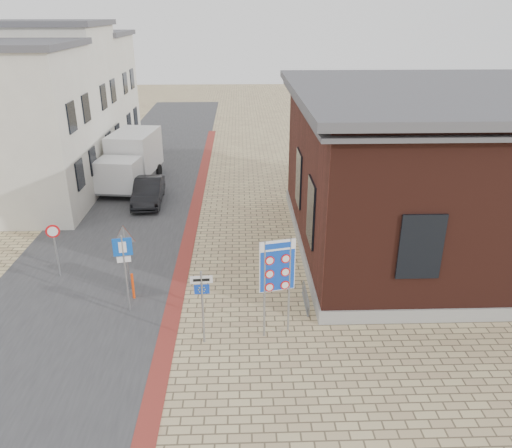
{
  "coord_description": "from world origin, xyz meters",
  "views": [
    {
      "loc": [
        0.41,
        -12.86,
        9.58
      ],
      "look_at": [
        0.96,
        4.36,
        2.2
      ],
      "focal_mm": 35.0,
      "sensor_mm": 36.0,
      "label": 1
    }
  ],
  "objects_px": {
    "sedan": "(148,191)",
    "border_sign": "(277,268)",
    "essen_sign": "(202,296)",
    "box_truck": "(131,159)",
    "parking_sign": "(124,260)",
    "bollard": "(133,286)"
  },
  "relations": [
    {
      "from": "border_sign",
      "to": "sedan",
      "type": "bearing_deg",
      "value": 103.12
    },
    {
      "from": "box_truck",
      "to": "bollard",
      "type": "relative_size",
      "value": 5.97
    },
    {
      "from": "essen_sign",
      "to": "parking_sign",
      "type": "relative_size",
      "value": 0.88
    },
    {
      "from": "sedan",
      "to": "box_truck",
      "type": "relative_size",
      "value": 0.68
    },
    {
      "from": "sedan",
      "to": "essen_sign",
      "type": "relative_size",
      "value": 1.62
    },
    {
      "from": "bollard",
      "to": "parking_sign",
      "type": "bearing_deg",
      "value": -90.0
    },
    {
      "from": "sedan",
      "to": "parking_sign",
      "type": "relative_size",
      "value": 1.42
    },
    {
      "from": "border_sign",
      "to": "parking_sign",
      "type": "distance_m",
      "value": 5.22
    },
    {
      "from": "box_truck",
      "to": "border_sign",
      "type": "distance_m",
      "value": 17.01
    },
    {
      "from": "border_sign",
      "to": "essen_sign",
      "type": "relative_size",
      "value": 1.33
    },
    {
      "from": "box_truck",
      "to": "parking_sign",
      "type": "xyz_separation_m",
      "value": [
        2.51,
        -13.75,
        0.42
      ]
    },
    {
      "from": "parking_sign",
      "to": "bollard",
      "type": "xyz_separation_m",
      "value": [
        0.0,
        0.8,
        -1.47
      ]
    },
    {
      "from": "sedan",
      "to": "essen_sign",
      "type": "height_order",
      "value": "essen_sign"
    },
    {
      "from": "box_truck",
      "to": "parking_sign",
      "type": "bearing_deg",
      "value": -72.41
    },
    {
      "from": "box_truck",
      "to": "parking_sign",
      "type": "relative_size",
      "value": 2.1
    },
    {
      "from": "box_truck",
      "to": "parking_sign",
      "type": "distance_m",
      "value": 13.98
    },
    {
      "from": "sedan",
      "to": "parking_sign",
      "type": "xyz_separation_m",
      "value": [
        1.06,
        -10.61,
        1.31
      ]
    },
    {
      "from": "sedan",
      "to": "border_sign",
      "type": "relative_size",
      "value": 1.22
    },
    {
      "from": "box_truck",
      "to": "bollard",
      "type": "height_order",
      "value": "box_truck"
    },
    {
      "from": "box_truck",
      "to": "bollard",
      "type": "xyz_separation_m",
      "value": [
        2.51,
        -12.95,
        -1.05
      ]
    },
    {
      "from": "sedan",
      "to": "box_truck",
      "type": "height_order",
      "value": "box_truck"
    },
    {
      "from": "border_sign",
      "to": "essen_sign",
      "type": "bearing_deg",
      "value": 175.61
    }
  ]
}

